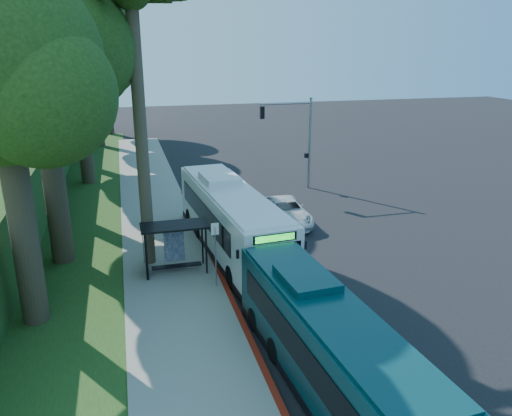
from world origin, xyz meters
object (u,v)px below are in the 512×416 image
object	(u,v)px
teal_bus	(328,345)
pickup	(285,211)
bus_shelter	(169,239)
white_bus	(230,218)

from	to	relation	value
teal_bus	pickup	size ratio (longest dim) A/B	2.05
bus_shelter	white_bus	world-z (taller)	white_bus
white_bus	bus_shelter	bearing A→B (deg)	-154.05
white_bus	pickup	xyz separation A→B (m)	(4.25, 3.46, -1.09)
pickup	bus_shelter	bearing A→B (deg)	-141.84
white_bus	teal_bus	world-z (taller)	white_bus
bus_shelter	pickup	world-z (taller)	bus_shelter
bus_shelter	white_bus	size ratio (longest dim) A/B	0.25
bus_shelter	pickup	bearing A→B (deg)	35.51
teal_bus	white_bus	bearing A→B (deg)	88.62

